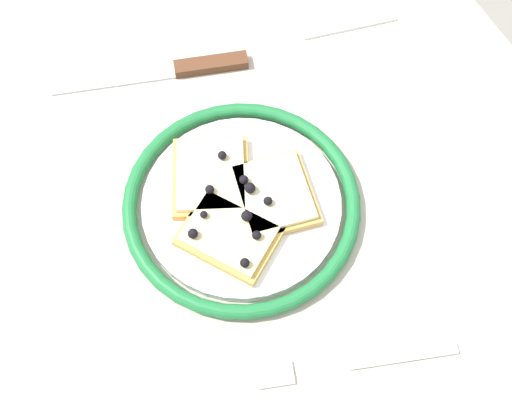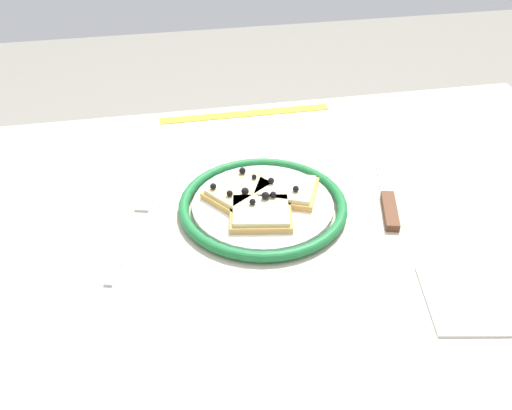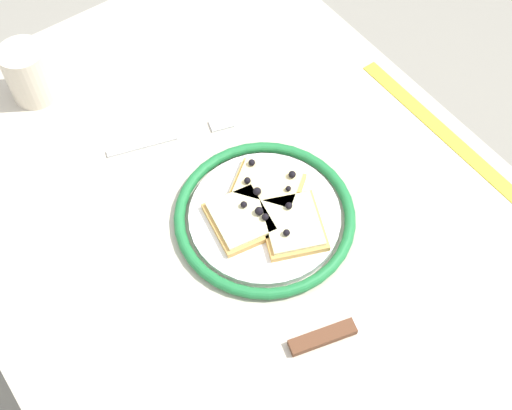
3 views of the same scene
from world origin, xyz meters
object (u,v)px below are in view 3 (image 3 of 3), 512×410
object	(u,v)px
dining_table	(268,280)
measuring_tape	(440,129)
pizza_slice_near	(241,218)
fork	(172,137)
pizza_slice_side	(268,185)
knife	(346,329)
cup	(29,73)
plate	(265,216)
pizza_slice_far	(292,224)

from	to	relation	value
dining_table	measuring_tape	xyz separation A→B (m)	(-0.01, 0.34, 0.11)
pizza_slice_near	fork	world-z (taller)	pizza_slice_near
dining_table	pizza_slice_side	world-z (taller)	pizza_slice_side
knife	cup	xyz separation A→B (m)	(-0.61, -0.14, 0.04)
pizza_slice_near	cup	size ratio (longest dim) A/B	1.10
plate	pizza_slice_near	size ratio (longest dim) A/B	2.50
pizza_slice_side	knife	world-z (taller)	pizza_slice_side
dining_table	plate	xyz separation A→B (m)	(-0.04, 0.02, 0.12)
knife	fork	bearing A→B (deg)	-178.04
dining_table	pizza_slice_side	bearing A→B (deg)	144.78
pizza_slice_side	measuring_tape	distance (m)	0.30
measuring_tape	dining_table	bearing A→B (deg)	-88.20
plate	knife	size ratio (longest dim) A/B	1.10
pizza_slice_near	pizza_slice_side	size ratio (longest dim) A/B	0.86
pizza_slice_near	knife	distance (m)	0.21
plate	pizza_slice_far	bearing A→B (deg)	25.61
dining_table	plate	size ratio (longest dim) A/B	4.45
plate	cup	size ratio (longest dim) A/B	2.75
pizza_slice_near	pizza_slice_side	world-z (taller)	same
fork	measuring_tape	size ratio (longest dim) A/B	0.58
fork	measuring_tape	bearing A→B (deg)	56.39
knife	pizza_slice_near	bearing A→B (deg)	-175.03
pizza_slice_far	fork	world-z (taller)	pizza_slice_far
knife	measuring_tape	distance (m)	0.38
knife	cup	bearing A→B (deg)	-166.69
plate	pizza_slice_side	size ratio (longest dim) A/B	2.15
pizza_slice_side	pizza_slice_near	bearing A→B (deg)	-69.64
dining_table	pizza_slice_far	size ratio (longest dim) A/B	9.52
dining_table	pizza_slice_side	size ratio (longest dim) A/B	9.58
pizza_slice_far	cup	bearing A→B (deg)	-158.40
plate	cup	distance (m)	0.44
dining_table	measuring_tape	size ratio (longest dim) A/B	3.42
dining_table	pizza_slice_near	distance (m)	0.14
plate	pizza_slice_near	distance (m)	0.04
pizza_slice_side	cup	xyz separation A→B (m)	(-0.38, -0.19, 0.03)
pizza_slice_side	dining_table	bearing A→B (deg)	-35.22
plate	measuring_tape	bearing A→B (deg)	84.83
pizza_slice_far	measuring_tape	world-z (taller)	pizza_slice_far
knife	pizza_slice_far	bearing A→B (deg)	167.99
pizza_slice_far	fork	xyz separation A→B (m)	(-0.24, -0.05, -0.02)
pizza_slice_far	cup	world-z (taller)	cup
plate	measuring_tape	world-z (taller)	plate
dining_table	pizza_slice_near	size ratio (longest dim) A/B	11.12
dining_table	measuring_tape	distance (m)	0.36
plate	pizza_slice_near	world-z (taller)	pizza_slice_near
pizza_slice_side	knife	bearing A→B (deg)	-10.98
knife	cup	distance (m)	0.63
pizza_slice_side	cup	bearing A→B (deg)	-153.43
pizza_slice_near	plate	bearing A→B (deg)	73.75
fork	measuring_tape	xyz separation A→B (m)	(0.23, 0.35, -0.00)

